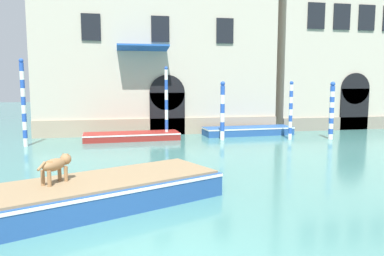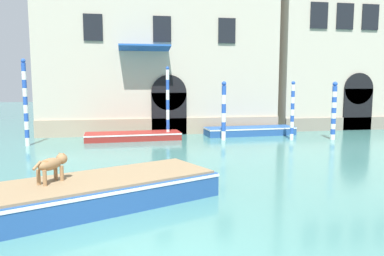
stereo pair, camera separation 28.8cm
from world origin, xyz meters
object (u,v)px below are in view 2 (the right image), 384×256
boat_moored_near_palazzo (133,136)px  mooring_pole_4 (292,110)px  mooring_pole_0 (334,110)px  mooring_pole_5 (25,102)px  boat_moored_far (250,131)px  mooring_pole_1 (224,111)px  mooring_pole_2 (168,103)px  dog_on_deck (52,164)px  boat_foreground (104,190)px

boat_moored_near_palazzo → mooring_pole_4: (8.93, -1.64, 1.46)m
mooring_pole_0 → mooring_pole_4: size_ratio=0.99×
mooring_pole_5 → mooring_pole_4: bearing=-2.2°
boat_moored_far → mooring_pole_1: size_ratio=1.71×
mooring_pole_5 → mooring_pole_2: bearing=7.6°
mooring_pole_0 → mooring_pole_2: bearing=168.6°
boat_moored_far → mooring_pole_2: 5.60m
dog_on_deck → mooring_pole_5: 10.96m
boat_moored_near_palazzo → boat_moored_far: 7.26m
boat_foreground → boat_moored_near_palazzo: (1.06, 11.30, -0.16)m
boat_moored_near_palazzo → mooring_pole_2: mooring_pole_2 is taller
boat_moored_near_palazzo → mooring_pole_4: mooring_pole_4 is taller
boat_moored_far → mooring_pole_0: bearing=-36.2°
dog_on_deck → mooring_pole_2: mooring_pole_2 is taller
mooring_pole_0 → boat_moored_far: bearing=146.7°
mooring_pole_1 → mooring_pole_2: (-3.07, 0.92, 0.41)m
dog_on_deck → mooring_pole_1: (7.39, 10.53, 0.49)m
dog_on_deck → mooring_pole_4: size_ratio=0.27×
mooring_pole_0 → mooring_pole_1: mooring_pole_1 is taller
boat_moored_near_palazzo → mooring_pole_0: (11.29, -1.98, 1.45)m
mooring_pole_1 → mooring_pole_4: size_ratio=1.00×
mooring_pole_2 → boat_moored_near_palazzo: bearing=177.0°
boat_moored_far → mooring_pole_5: (-12.67, -1.79, 1.99)m
boat_moored_far → mooring_pole_5: mooring_pole_5 is taller
mooring_pole_0 → mooring_pole_4: (-2.36, 0.34, 0.01)m
mooring_pole_4 → boat_moored_near_palazzo: bearing=169.6°
boat_moored_near_palazzo → mooring_pole_0: bearing=-12.5°
dog_on_deck → mooring_pole_0: bearing=-18.2°
boat_moored_near_palazzo → boat_moored_far: size_ratio=0.96×
boat_moored_near_palazzo → mooring_pole_4: 9.20m
dog_on_deck → boat_moored_far: size_ratio=0.16×
boat_foreground → boat_moored_far: bearing=31.6°
mooring_pole_1 → mooring_pole_5: (-10.51, -0.07, 0.57)m
mooring_pole_2 → mooring_pole_4: mooring_pole_2 is taller
boat_moored_far → boat_moored_near_palazzo: bearing=-177.5°
boat_foreground → mooring_pole_0: bearing=13.3°
mooring_pole_0 → mooring_pole_5: 16.77m
boat_moored_far → mooring_pole_1: bearing=-144.4°
dog_on_deck → boat_moored_near_palazzo: (2.33, 11.56, -0.97)m
boat_foreground → mooring_pole_5: mooring_pole_5 is taller
mooring_pole_2 → mooring_pole_5: size_ratio=0.93×
mooring_pole_5 → mooring_pole_1: bearing=0.4°
mooring_pole_4 → mooring_pole_5: mooring_pole_5 is taller
boat_moored_far → mooring_pole_4: mooring_pole_4 is taller
boat_moored_near_palazzo → mooring_pole_5: bearing=-171.1°
mooring_pole_0 → mooring_pole_5: mooring_pole_5 is taller
dog_on_deck → mooring_pole_4: 15.01m
boat_moored_far → mooring_pole_0: 5.07m
boat_foreground → mooring_pole_1: bearing=35.5°
dog_on_deck → mooring_pole_0: mooring_pole_0 is taller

